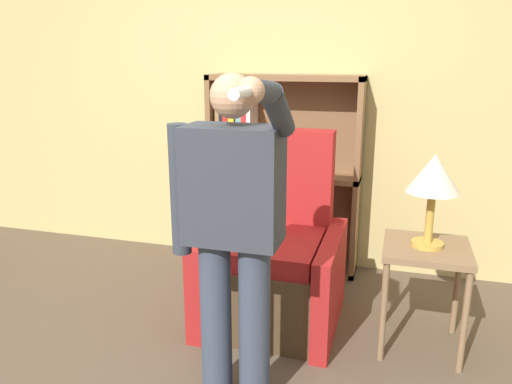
{
  "coord_description": "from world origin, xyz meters",
  "views": [
    {
      "loc": [
        1.02,
        -1.8,
        1.64
      ],
      "look_at": [
        0.33,
        0.6,
        0.96
      ],
      "focal_mm": 35.0,
      "sensor_mm": 36.0,
      "label": 1
    }
  ],
  "objects_px": {
    "table_lamp": "(434,178)",
    "side_table": "(425,263)",
    "person_standing": "(233,227)",
    "bookcase": "(265,179)",
    "armchair": "(275,262)"
  },
  "relations": [
    {
      "from": "bookcase",
      "to": "table_lamp",
      "type": "relative_size",
      "value": 2.91
    },
    {
      "from": "bookcase",
      "to": "side_table",
      "type": "bearing_deg",
      "value": -37.98
    },
    {
      "from": "bookcase",
      "to": "person_standing",
      "type": "bearing_deg",
      "value": -79.97
    },
    {
      "from": "bookcase",
      "to": "side_table",
      "type": "height_order",
      "value": "bookcase"
    },
    {
      "from": "bookcase",
      "to": "person_standing",
      "type": "relative_size",
      "value": 0.95
    },
    {
      "from": "armchair",
      "to": "table_lamp",
      "type": "xyz_separation_m",
      "value": [
        0.9,
        -0.11,
        0.64
      ]
    },
    {
      "from": "person_standing",
      "to": "side_table",
      "type": "height_order",
      "value": "person_standing"
    },
    {
      "from": "table_lamp",
      "to": "side_table",
      "type": "bearing_deg",
      "value": 90.0
    },
    {
      "from": "side_table",
      "to": "table_lamp",
      "type": "height_order",
      "value": "table_lamp"
    },
    {
      "from": "bookcase",
      "to": "armchair",
      "type": "bearing_deg",
      "value": -70.85
    },
    {
      "from": "armchair",
      "to": "person_standing",
      "type": "distance_m",
      "value": 1.0
    },
    {
      "from": "side_table",
      "to": "table_lamp",
      "type": "bearing_deg",
      "value": -90.0
    },
    {
      "from": "person_standing",
      "to": "table_lamp",
      "type": "distance_m",
      "value": 1.16
    },
    {
      "from": "bookcase",
      "to": "table_lamp",
      "type": "xyz_separation_m",
      "value": [
        1.18,
        -0.92,
        0.3
      ]
    },
    {
      "from": "bookcase",
      "to": "person_standing",
      "type": "height_order",
      "value": "person_standing"
    }
  ]
}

